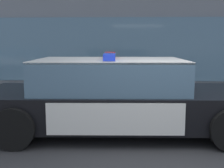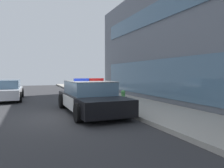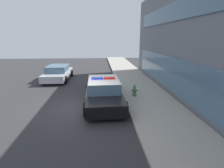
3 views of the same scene
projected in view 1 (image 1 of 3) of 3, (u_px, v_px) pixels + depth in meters
The scene contains 5 objects.
ground at pixel (167, 151), 4.46m from camera, with size 48.00×48.00×0.00m, color #303033.
sidewalk at pixel (147, 99), 8.12m from camera, with size 48.00×3.06×0.15m, color #A39E93.
storefront_building at pixel (142, 5), 14.76m from camera, with size 22.81×11.43×7.20m.
police_cruiser at pixel (118, 96), 5.36m from camera, with size 5.20×2.23×1.49m.
fire_hydrant at pixel (92, 89), 7.31m from camera, with size 0.34×0.39×0.73m.
Camera 1 is at (-0.69, -4.29, 1.69)m, focal length 45.73 mm.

